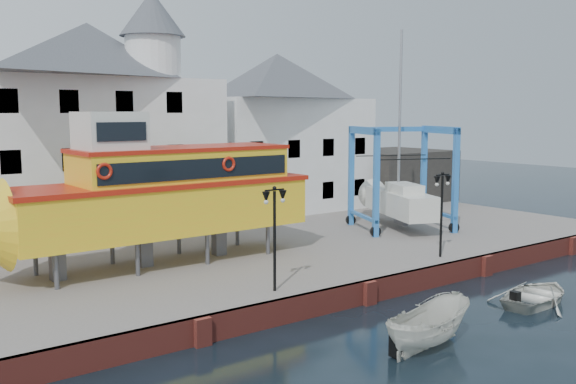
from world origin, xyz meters
TOP-DOWN VIEW (x-y plane):
  - ground at (0.00, 0.00)m, footprint 140.00×140.00m
  - hardstanding at (0.00, 11.00)m, footprint 44.00×22.00m
  - quay_wall at (-0.00, 0.10)m, footprint 44.00×0.47m
  - building_white_main at (-4.87, 18.39)m, footprint 14.00×8.30m
  - building_white_right at (9.00, 19.00)m, footprint 12.00×8.00m
  - shed_dark at (19.00, 17.00)m, footprint 8.00×7.00m
  - lamp_post_left at (-4.00, 1.20)m, footprint 1.12×0.32m
  - lamp_post_right at (6.00, 1.20)m, footprint 1.12×0.32m
  - tour_boat at (-6.39, 8.06)m, footprint 16.31×4.13m
  - travel_lift at (10.33, 8.33)m, footprint 6.77×8.06m
  - motorboat_a at (-1.82, -4.84)m, footprint 4.59×2.34m
  - motorboat_b at (5.96, -4.11)m, footprint 4.90×3.88m

SIDE VIEW (x-z plane):
  - ground at x=0.00m, z-range 0.00..0.00m
  - motorboat_a at x=-1.82m, z-range -0.85..0.85m
  - motorboat_b at x=5.96m, z-range -0.46..0.46m
  - hardstanding at x=0.00m, z-range 0.00..1.00m
  - quay_wall at x=0.00m, z-range 0.00..1.00m
  - travel_lift at x=10.33m, z-range -2.96..8.95m
  - shed_dark at x=19.00m, z-range 1.00..5.00m
  - lamp_post_left at x=-4.00m, z-range 2.07..6.27m
  - lamp_post_right at x=6.00m, z-range 2.07..6.27m
  - tour_boat at x=-6.39m, z-range 0.80..7.88m
  - building_white_right at x=9.00m, z-range 1.00..12.20m
  - building_white_main at x=-4.87m, z-range 0.34..14.34m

